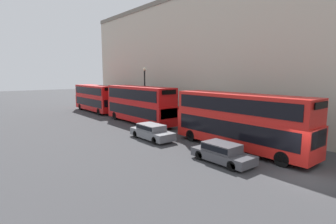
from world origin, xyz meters
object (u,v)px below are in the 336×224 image
object	(u,v)px
bus_third_in_queue	(96,97)
car_dark_sedan	(222,152)
bus_leading	(240,119)
bus_second_in_queue	(139,103)
car_hatchback	(152,131)

from	to	relation	value
bus_third_in_queue	car_dark_sedan	distance (m)	27.94
bus_leading	bus_third_in_queue	size ratio (longest dim) A/B	1.09
bus_third_in_queue	bus_second_in_queue	bearing A→B (deg)	-90.00
bus_leading	bus_third_in_queue	bearing A→B (deg)	90.00
bus_leading	car_hatchback	bearing A→B (deg)	116.54
bus_leading	bus_second_in_queue	size ratio (longest dim) A/B	1.02
bus_second_in_queue	bus_third_in_queue	world-z (taller)	bus_second_in_queue
bus_second_in_queue	car_hatchback	bearing A→B (deg)	-115.06
car_dark_sedan	bus_second_in_queue	bearing A→B (deg)	77.45
bus_leading	car_hatchback	xyz separation A→B (m)	(-3.40, 6.81, -1.65)
bus_leading	bus_second_in_queue	world-z (taller)	bus_second_in_queue
car_dark_sedan	car_hatchback	size ratio (longest dim) A/B	0.90
bus_third_in_queue	car_hatchback	size ratio (longest dim) A/B	2.24
bus_third_in_queue	car_hatchback	distance (m)	20.05
bus_leading	car_dark_sedan	world-z (taller)	bus_leading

